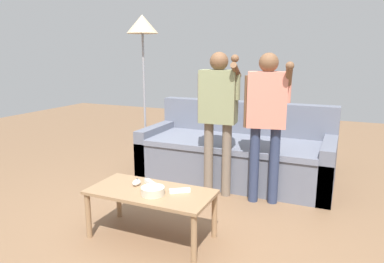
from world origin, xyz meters
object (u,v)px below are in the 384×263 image
Objects in this scene: snack_bowl at (153,191)px; floor_lamp at (143,34)px; player_right at (267,111)px; player_center at (218,107)px; couch at (236,153)px; game_remote_nunchuk at (137,182)px; game_remote_wand_far at (151,183)px; game_remote_wand_near at (180,191)px; coffee_table at (151,197)px.

floor_lamp is at bearing 122.83° from snack_bowl.
player_right is 0.48m from player_center.
snack_bowl is at bearing -95.05° from couch.
game_remote_wand_far is at bearing 29.52° from game_remote_nunchuk.
snack_bowl is 1.17× the size of game_remote_wand_near.
snack_bowl reaches higher than game_remote_wand_far.
snack_bowl is at bearing -48.58° from coffee_table.
snack_bowl reaches higher than game_remote_wand_near.
floor_lamp is (-1.06, 1.64, 1.25)m from snack_bowl.
snack_bowl is 0.20m from game_remote_wand_near.
game_remote_wand_far is at bearing 120.07° from coffee_table.
coffee_table is 6.39× the size of game_remote_wand_near.
game_remote_wand_far is at bearing 169.30° from game_remote_wand_near.
game_remote_wand_near is at bearing -87.21° from player_center.
game_remote_nunchuk is 1.16m from player_center.
game_remote_wand_near is at bearing -51.16° from floor_lamp.
player_center is (-0.03, -0.58, 0.62)m from couch.
floor_lamp is at bearing 122.45° from coffee_table.
snack_bowl is at bearing -144.81° from game_remote_wand_near.
game_remote_nunchuk is 0.06× the size of player_center.
player_center is 9.52× the size of game_remote_wand_near.
player_right is at bearing -17.88° from floor_lamp.
game_remote_nunchuk reaches higher than game_remote_wand_far.
player_right is 9.20× the size of game_remote_wand_far.
game_remote_wand_far is (0.94, -1.47, -1.27)m from floor_lamp.
game_remote_nunchuk is at bearing -61.13° from floor_lamp.
player_right reaches higher than coffee_table.
player_center is at bearing 83.88° from snack_bowl.
coffee_table is at bearing -17.93° from game_remote_nunchuk.
coffee_table is 11.09× the size of game_remote_nunchuk.
couch is 1.57m from game_remote_wand_near.
player_center reaches higher than game_remote_wand_far.
floor_lamp is 1.30× the size of player_center.
game_remote_nunchuk reaches higher than coffee_table.
coffee_table is 2.29m from floor_lamp.
snack_bowl is 0.09× the size of floor_lamp.
floor_lamp is 1.90m from player_right.
coffee_table is 1.20m from player_center.
player_right reaches higher than couch.
game_remote_nunchuk is (-0.37, -1.57, 0.12)m from couch.
couch is 1.83m from floor_lamp.
game_remote_nunchuk is at bearing -129.58° from player_right.
game_remote_nunchuk is 0.58× the size of game_remote_wand_near.
player_right is 9.47× the size of game_remote_wand_near.
player_right is 1.19m from game_remote_wand_near.
couch is at bearing 84.95° from snack_bowl.
snack_bowl reaches higher than coffee_table.
game_remote_nunchuk is 1.37m from player_right.
player_center is at bearing 80.50° from coffee_table.
game_remote_nunchuk is 0.38m from game_remote_wand_near.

